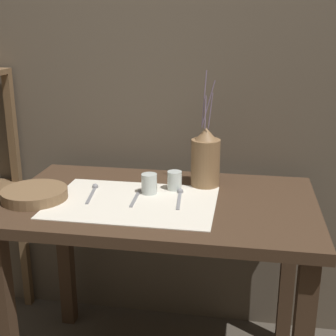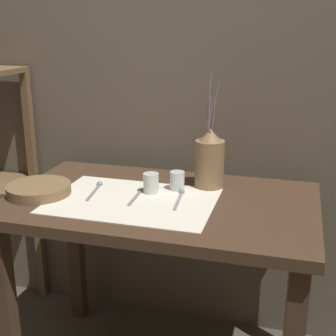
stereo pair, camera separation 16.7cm
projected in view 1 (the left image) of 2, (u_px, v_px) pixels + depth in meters
The scene contains 10 objects.
stone_wall_back at pixel (179, 70), 2.01m from camera, with size 7.00×0.06×2.40m.
wooden_table at pixel (160, 229), 1.75m from camera, with size 1.13×0.68×0.78m.
linen_cloth at pixel (133, 202), 1.68m from camera, with size 0.59×0.41×0.00m.
pitcher_with_flowers at pixel (205, 159), 1.82m from camera, with size 0.11×0.11×0.45m.
wooden_bowl at pixel (35, 194), 1.70m from camera, with size 0.24×0.24×0.04m.
glass_tumbler_near at pixel (149, 184), 1.75m from camera, with size 0.06×0.06×0.08m.
glass_tumbler_far at pixel (175, 180), 1.79m from camera, with size 0.06×0.06×0.07m.
spoon_inner at pixel (94, 190), 1.79m from camera, with size 0.04×0.18×0.02m.
fork_outer at pixel (135, 198), 1.71m from camera, with size 0.02×0.17×0.00m.
spoon_outer at pixel (180, 195), 1.74m from camera, with size 0.03×0.18×0.02m.
Camera 1 is at (0.30, -1.57, 1.40)m, focal length 50.00 mm.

